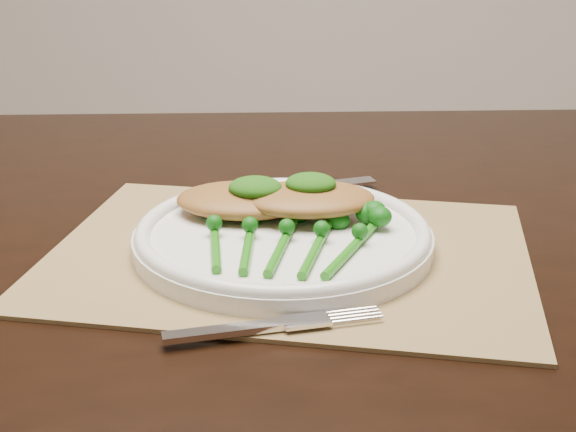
# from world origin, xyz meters

# --- Properties ---
(placemat) EXTENTS (0.47, 0.35, 0.00)m
(placemat) POSITION_xyz_m (0.16, -0.17, 0.75)
(placemat) COLOR olive
(placemat) RESTS_ON dining_table
(dinner_plate) EXTENTS (0.29, 0.29, 0.03)m
(dinner_plate) POSITION_xyz_m (0.16, -0.16, 0.77)
(dinner_plate) COLOR white
(dinner_plate) RESTS_ON placemat
(knife) EXTENTS (0.22, 0.11, 0.01)m
(knife) POSITION_xyz_m (0.12, -0.02, 0.76)
(knife) COLOR silver
(knife) RESTS_ON placemat
(fork) EXTENTS (0.17, 0.08, 0.01)m
(fork) POSITION_xyz_m (0.18, -0.32, 0.76)
(fork) COLOR silver
(fork) RESTS_ON placemat
(chicken_fillet_left) EXTENTS (0.14, 0.10, 0.03)m
(chicken_fillet_left) POSITION_xyz_m (0.11, -0.11, 0.78)
(chicken_fillet_left) COLOR #915F2A
(chicken_fillet_left) RESTS_ON dinner_plate
(chicken_fillet_right) EXTENTS (0.15, 0.11, 0.03)m
(chicken_fillet_right) POSITION_xyz_m (0.18, -0.12, 0.79)
(chicken_fillet_right) COLOR #915F2A
(chicken_fillet_right) RESTS_ON dinner_plate
(pesto_dollop_left) EXTENTS (0.05, 0.05, 0.02)m
(pesto_dollop_left) POSITION_xyz_m (0.13, -0.12, 0.80)
(pesto_dollop_left) COLOR #124109
(pesto_dollop_left) RESTS_ON chicken_fillet_left
(pesto_dollop_right) EXTENTS (0.05, 0.04, 0.02)m
(pesto_dollop_right) POSITION_xyz_m (0.18, -0.11, 0.81)
(pesto_dollop_right) COLOR #124109
(pesto_dollop_right) RESTS_ON chicken_fillet_right
(broccolini_bundle) EXTENTS (0.15, 0.17, 0.04)m
(broccolini_bundle) POSITION_xyz_m (0.16, -0.20, 0.78)
(broccolini_bundle) COLOR #18680D
(broccolini_bundle) RESTS_ON dinner_plate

